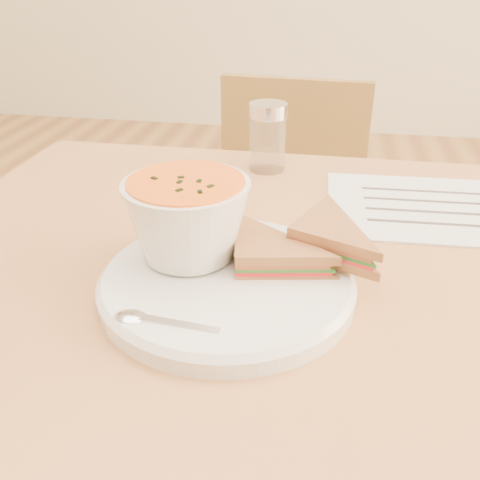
% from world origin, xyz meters
% --- Properties ---
extents(dining_table, '(1.00, 0.70, 0.75)m').
position_xyz_m(dining_table, '(0.00, 0.00, 0.38)').
color(dining_table, olive).
rests_on(dining_table, floor).
extents(chair_far, '(0.38, 0.38, 0.80)m').
position_xyz_m(chair_far, '(-0.11, 0.57, 0.40)').
color(chair_far, brown).
rests_on(chair_far, floor).
extents(plate, '(0.31, 0.31, 0.02)m').
position_xyz_m(plate, '(-0.10, -0.08, 0.76)').
color(plate, white).
rests_on(plate, dining_table).
extents(soup_bowl, '(0.14, 0.14, 0.09)m').
position_xyz_m(soup_bowl, '(-0.14, -0.05, 0.81)').
color(soup_bowl, white).
rests_on(soup_bowl, plate).
extents(sandwich_half_a, '(0.12, 0.12, 0.03)m').
position_xyz_m(sandwich_half_a, '(-0.09, -0.09, 0.78)').
color(sandwich_half_a, '#9E6538').
rests_on(sandwich_half_a, plate).
extents(sandwich_half_b, '(0.13, 0.13, 0.03)m').
position_xyz_m(sandwich_half_b, '(-0.04, -0.04, 0.79)').
color(sandwich_half_b, '#9E6538').
rests_on(sandwich_half_b, plate).
extents(spoon, '(0.16, 0.04, 0.01)m').
position_xyz_m(spoon, '(-0.12, -0.17, 0.77)').
color(spoon, silver).
rests_on(spoon, plate).
extents(paper_menu, '(0.30, 0.23, 0.00)m').
position_xyz_m(paper_menu, '(0.15, 0.16, 0.75)').
color(paper_menu, white).
rests_on(paper_menu, dining_table).
extents(condiment_shaker, '(0.07, 0.07, 0.11)m').
position_xyz_m(condiment_shaker, '(-0.10, 0.27, 0.80)').
color(condiment_shaker, silver).
rests_on(condiment_shaker, dining_table).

